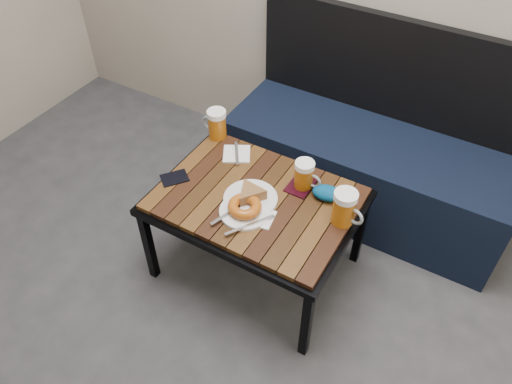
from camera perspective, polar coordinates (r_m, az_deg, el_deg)
The scene contains 12 objects.
bench at distance 2.58m, azimuth 12.68°, elevation 3.17°, with size 1.40×0.50×0.95m.
cafe_table at distance 2.10m, azimuth 0.00°, elevation -1.40°, with size 0.84×0.62×0.47m.
beer_mug_left at distance 2.34m, azimuth -4.53°, elevation 7.78°, with size 0.13×0.09×0.14m.
beer_mug_centre at distance 2.08m, azimuth 5.57°, elevation 1.94°, with size 0.12×0.08×0.13m.
beer_mug_right at distance 1.95m, azimuth 10.10°, elevation -1.78°, with size 0.14×0.11×0.15m.
plate_pie at distance 2.04m, azimuth -0.64°, elevation -0.44°, with size 0.22×0.22×0.06m.
plate_bagel at distance 1.99m, azimuth -1.31°, elevation -1.90°, with size 0.22×0.26×0.06m.
napkin_left at distance 2.27m, azimuth -2.22°, elevation 4.37°, with size 0.16×0.16×0.01m.
napkin_right at distance 1.98m, azimuth 0.26°, elevation -2.86°, with size 0.14×0.12×0.01m.
passport_navy at distance 2.17m, azimuth -9.30°, elevation 1.59°, with size 0.08×0.11×0.01m, color black.
passport_burgundy at distance 2.12m, azimuth 5.12°, elevation 0.76°, with size 0.10×0.13×0.01m, color black.
knit_pouch at distance 2.06m, azimuth 8.16°, elevation -0.13°, with size 0.13×0.08×0.05m, color navy.
Camera 1 is at (0.58, -0.16, 1.93)m, focal length 35.00 mm.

